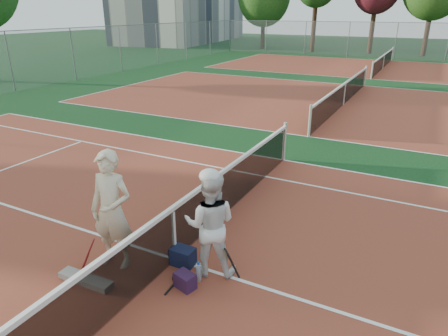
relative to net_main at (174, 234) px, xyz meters
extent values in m
plane|color=#0E3315|center=(0.00, 0.00, -0.51)|extent=(130.00, 130.00, 0.00)
cube|color=brown|center=(0.00, 0.00, -0.51)|extent=(23.77, 10.97, 0.01)
cube|color=brown|center=(0.00, 13.50, -0.51)|extent=(23.77, 10.97, 0.01)
cube|color=brown|center=(0.00, 27.00, -0.51)|extent=(23.77, 10.97, 0.01)
imported|color=beige|center=(-0.81, -0.53, 0.49)|extent=(0.79, 0.58, 2.00)
imported|color=white|center=(0.69, 0.02, 0.35)|extent=(1.01, 0.91, 1.72)
cube|color=black|center=(0.19, -0.05, -0.36)|extent=(0.39, 0.27, 0.31)
cube|color=#27102D|center=(0.55, -0.55, -0.38)|extent=(0.36, 0.29, 0.26)
cube|color=slate|center=(-0.90, -1.16, -0.46)|extent=(0.95, 0.25, 0.10)
cylinder|color=silver|center=(0.64, -0.29, -0.36)|extent=(0.09, 0.09, 0.30)
cylinder|color=#382314|center=(-14.01, 38.07, 1.66)|extent=(0.44, 0.44, 4.33)
cylinder|color=#382314|center=(-8.09, 36.96, 2.12)|extent=(0.44, 0.44, 5.25)
cylinder|color=#382314|center=(-2.61, 37.68, 1.93)|extent=(0.44, 0.44, 4.87)
cylinder|color=#382314|center=(2.19, 37.58, 1.96)|extent=(0.44, 0.44, 4.94)
camera|label=1|loc=(3.40, -4.74, 3.47)|focal=32.00mm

